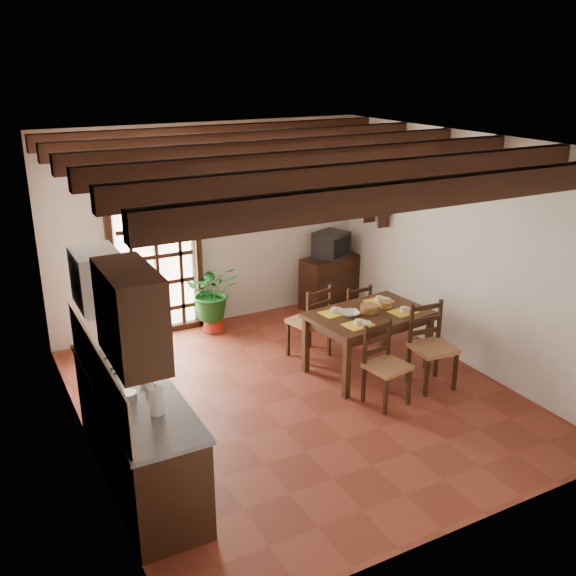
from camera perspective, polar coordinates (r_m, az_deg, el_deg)
ground_plane at (r=7.29m, az=0.79°, el=-9.61°), size 5.00×5.00×0.00m
room_shell at (r=6.60m, az=0.87°, el=4.27°), size 4.52×5.02×2.81m
ceiling_beams at (r=6.42m, az=0.91°, el=11.81°), size 4.50×4.34×0.20m
french_door at (r=8.67m, az=-11.71°, el=3.26°), size 1.26×0.11×2.32m
kitchen_counter at (r=5.96m, az=-13.34°, el=-12.22°), size 0.64×2.25×1.38m
upper_cabinet at (r=4.71m, az=-13.79°, el=-2.37°), size 0.35×0.80×0.70m
range_hood at (r=5.90m, az=-16.60°, el=0.71°), size 0.38×0.60×0.54m
counter_items at (r=5.80m, az=-13.96°, el=-7.71°), size 0.50×1.43×0.25m
dining_table at (r=7.65m, az=7.17°, el=-2.85°), size 1.47×1.03×0.75m
chair_near_left at (r=7.12m, az=8.67°, el=-8.04°), size 0.47×0.46×0.90m
chair_near_right at (r=7.56m, az=12.61°, el=-6.39°), size 0.49×0.47×0.98m
chair_far_left at (r=8.10m, az=1.92°, el=-4.12°), size 0.53×0.52×0.96m
chair_far_right at (r=8.50m, az=5.69°, el=-3.26°), size 0.39×0.38×0.84m
table_setting at (r=7.60m, az=7.21°, el=-1.97°), size 1.01×0.67×0.09m
table_bowl at (r=7.49m, az=5.53°, el=-2.27°), size 0.27×0.27×0.05m
sideboard at (r=9.72m, az=3.77°, el=0.58°), size 0.98×0.59×0.78m
crt_tv at (r=9.54m, az=3.87°, el=3.85°), size 0.57×0.55×0.38m
fuse_box at (r=9.43m, az=1.59°, el=8.59°), size 0.25×0.03×0.32m
plant_pot at (r=8.97m, az=-6.59°, el=-3.10°), size 0.33×0.33×0.20m
potted_plant at (r=8.81m, az=-6.71°, el=-0.35°), size 2.23×2.05×2.07m
wall_shelf at (r=9.10m, az=7.87°, el=6.45°), size 0.20×0.42×0.20m
shelf_vase at (r=9.07m, az=7.91°, el=7.31°), size 0.15×0.15×0.15m
shelf_flowers at (r=9.03m, az=7.97°, el=8.59°), size 0.14×0.14×0.36m
framed_picture at (r=9.04m, az=8.46°, el=9.83°), size 0.03×0.32×0.32m
pendant_lamp at (r=7.31m, az=7.19°, el=7.77°), size 0.36×0.36×0.84m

